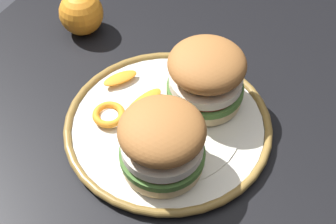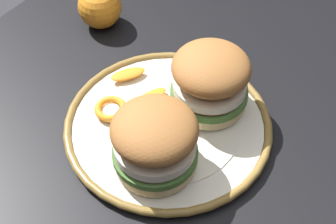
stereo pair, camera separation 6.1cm
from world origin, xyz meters
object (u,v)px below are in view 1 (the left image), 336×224
at_px(dining_table, 168,196).
at_px(sandwich_half_right, 160,140).
at_px(dinner_plate, 168,125).
at_px(sandwich_half_left, 209,76).
at_px(whole_orange, 81,13).

height_order(dining_table, sandwich_half_right, sandwich_half_right).
distance_m(dining_table, sandwich_half_right, 0.16).
bearing_deg(dinner_plate, sandwich_half_left, 154.24).
height_order(dinner_plate, whole_orange, whole_orange).
xyz_separation_m(dinner_plate, sandwich_half_left, (-0.07, 0.03, 0.06)).
relative_size(dinner_plate, whole_orange, 3.98).
bearing_deg(dining_table, dinner_plate, -152.04).
bearing_deg(sandwich_half_right, dining_table, 167.96).
bearing_deg(dinner_plate, sandwich_half_right, 19.20).
xyz_separation_m(dinner_plate, whole_orange, (-0.13, -0.24, 0.03)).
bearing_deg(sandwich_half_right, dinner_plate, -160.80).
xyz_separation_m(dining_table, whole_orange, (-0.19, -0.27, 0.13)).
height_order(dinner_plate, sandwich_half_right, sandwich_half_right).
bearing_deg(sandwich_half_left, dining_table, -2.00).
height_order(sandwich_half_left, sandwich_half_right, same).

